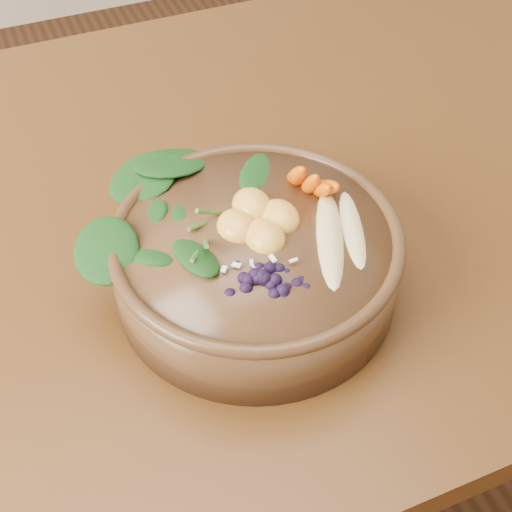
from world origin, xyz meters
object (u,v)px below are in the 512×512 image
kale_heap (212,178)px  carrot_cluster (308,153)px  dining_table (126,270)px  stoneware_bowl (256,263)px  blueberry_pile (259,266)px  banana_halves (342,222)px  mandarin_cluster (258,211)px

kale_heap → carrot_cluster: bearing=-12.6°
dining_table → stoneware_bowl: stoneware_bowl is taller
carrot_cluster → blueberry_pile: (-0.10, -0.11, -0.02)m
carrot_cluster → stoneware_bowl: bearing=-123.7°
stoneware_bowl → carrot_cluster: size_ratio=3.63×
stoneware_bowl → kale_heap: (-0.02, 0.08, 0.06)m
blueberry_pile → stoneware_bowl: bearing=69.7°
kale_heap → banana_halves: kale_heap is taller
stoneware_bowl → carrot_cluster: bearing=33.2°
banana_halves → kale_heap: bearing=156.5°
mandarin_cluster → blueberry_pile: (-0.03, -0.07, 0.00)m
carrot_cluster → blueberry_pile: size_ratio=0.60×
kale_heap → banana_halves: 0.15m
banana_halves → blueberry_pile: (-0.10, -0.03, 0.01)m
banana_halves → mandarin_cluster: size_ratio=1.65×
carrot_cluster → banana_halves: (-0.00, -0.08, -0.03)m
carrot_cluster → mandarin_cluster: bearing=-129.8°
dining_table → carrot_cluster: (0.19, -0.12, 0.22)m
stoneware_bowl → banana_halves: 0.10m
banana_halves → blueberry_pile: 0.11m
dining_table → banana_halves: banana_halves is taller
dining_table → banana_halves: size_ratio=10.15×
stoneware_bowl → banana_halves: (0.08, -0.03, 0.06)m
carrot_cluster → blueberry_pile: carrot_cluster is taller
carrot_cluster → mandarin_cluster: (-0.07, -0.04, -0.02)m
blueberry_pile → kale_heap: bearing=88.7°
dining_table → blueberry_pile: bearing=-68.2°
banana_halves → dining_table: bearing=157.4°
kale_heap → blueberry_pile: (-0.00, -0.13, -0.00)m
kale_heap → mandarin_cluster: kale_heap is taller
kale_heap → mandarin_cluster: (0.03, -0.06, -0.01)m
stoneware_bowl → banana_halves: size_ratio=1.91×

